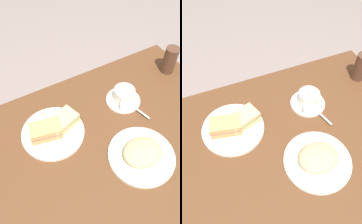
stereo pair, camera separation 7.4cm
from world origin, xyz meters
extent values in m
plane|color=slate|center=(0.00, 0.00, 0.00)|extent=(6.00, 6.00, 0.00)
cube|color=#522F19|center=(0.00, 0.00, 0.69)|extent=(1.23, 0.76, 0.03)
cylinder|color=#59261E|center=(-0.55, -0.31, 0.34)|extent=(0.06, 0.06, 0.67)
cylinder|color=silver|center=(0.12, -0.13, 0.71)|extent=(0.25, 0.25, 0.01)
cube|color=#B98249|center=(0.15, -0.13, 0.73)|extent=(0.13, 0.10, 0.02)
cube|color=#B35558|center=(0.15, -0.13, 0.75)|extent=(0.12, 0.09, 0.01)
cube|color=tan|center=(0.15, -0.13, 0.76)|extent=(0.13, 0.10, 0.02)
cube|color=tan|center=(0.08, -0.13, 0.73)|extent=(0.14, 0.11, 0.02)
cube|color=#6B8C51|center=(0.08, -0.13, 0.74)|extent=(0.13, 0.10, 0.01)
cube|color=tan|center=(0.08, -0.13, 0.76)|extent=(0.14, 0.11, 0.02)
cylinder|color=silver|center=(-0.22, -0.13, 0.71)|extent=(0.15, 0.15, 0.01)
cylinder|color=silver|center=(-0.22, -0.13, 0.75)|extent=(0.09, 0.09, 0.06)
cylinder|color=#B06F52|center=(-0.22, -0.13, 0.77)|extent=(0.08, 0.08, 0.01)
torus|color=silver|center=(-0.18, -0.10, 0.75)|extent=(0.04, 0.04, 0.04)
cube|color=silver|center=(-0.24, -0.03, 0.72)|extent=(0.02, 0.08, 0.00)
ellipsoid|color=silver|center=(-0.23, -0.07, 0.72)|extent=(0.02, 0.03, 0.01)
cylinder|color=silver|center=(-0.12, 0.13, 0.71)|extent=(0.25, 0.25, 0.01)
ellipsoid|color=tan|center=(-0.12, 0.13, 0.74)|extent=(0.15, 0.12, 0.04)
cylinder|color=#4E2F1F|center=(-0.52, -0.19, 0.77)|extent=(0.06, 0.06, 0.13)
camera|label=1|loc=(0.25, 0.39, 1.50)|focal=37.56mm
camera|label=2|loc=(0.18, 0.42, 1.50)|focal=37.56mm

